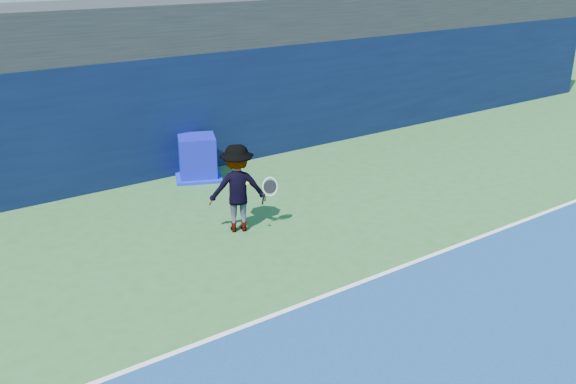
# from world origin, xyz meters

# --- Properties ---
(ground) EXTENTS (80.00, 80.00, 0.00)m
(ground) POSITION_xyz_m (0.00, 0.00, 0.00)
(ground) COLOR #2B612E
(ground) RESTS_ON ground
(baseline) EXTENTS (24.00, 0.10, 0.01)m
(baseline) POSITION_xyz_m (0.00, 3.00, 0.01)
(baseline) COLOR white
(baseline) RESTS_ON ground
(stadium_band) EXTENTS (36.00, 3.00, 1.20)m
(stadium_band) POSITION_xyz_m (0.00, 11.50, 3.60)
(stadium_band) COLOR black
(stadium_band) RESTS_ON back_wall_assembly
(back_wall_assembly) EXTENTS (36.00, 1.03, 3.00)m
(back_wall_assembly) POSITION_xyz_m (-0.00, 10.50, 1.50)
(back_wall_assembly) COLOR black
(back_wall_assembly) RESTS_ON ground
(equipment_cart) EXTENTS (1.49, 1.49, 1.08)m
(equipment_cart) POSITION_xyz_m (0.74, 9.54, 0.49)
(equipment_cart) COLOR #0C10AE
(equipment_cart) RESTS_ON ground
(tennis_player) EXTENTS (1.43, 1.11, 1.81)m
(tennis_player) POSITION_xyz_m (-0.14, 6.18, 0.91)
(tennis_player) COLOR white
(tennis_player) RESTS_ON ground
(tennis_ball) EXTENTS (0.07, 0.07, 0.07)m
(tennis_ball) POSITION_xyz_m (-0.26, 5.60, 1.20)
(tennis_ball) COLOR #B7D217
(tennis_ball) RESTS_ON ground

